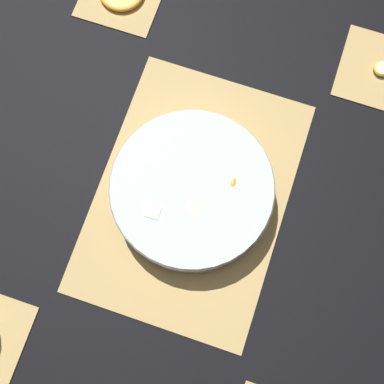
% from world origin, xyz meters
% --- Properties ---
extents(ground_plane, '(6.00, 6.00, 0.00)m').
position_xyz_m(ground_plane, '(0.00, 0.00, 0.00)').
color(ground_plane, black).
extents(bamboo_mat_center, '(0.49, 0.34, 0.01)m').
position_xyz_m(bamboo_mat_center, '(-0.00, 0.00, 0.00)').
color(bamboo_mat_center, tan).
rests_on(bamboo_mat_center, ground_plane).
extents(coaster_mat_far_left, '(0.16, 0.16, 0.01)m').
position_xyz_m(coaster_mat_far_left, '(-0.36, 0.27, 0.00)').
color(coaster_mat_far_left, tan).
rests_on(coaster_mat_far_left, ground_plane).
extents(fruit_salad_bowl, '(0.29, 0.29, 0.07)m').
position_xyz_m(fruit_salad_bowl, '(0.00, 0.00, 0.04)').
color(fruit_salad_bowl, silver).
rests_on(fruit_salad_bowl, bamboo_mat_center).
extents(banana_coin_single, '(0.03, 0.03, 0.01)m').
position_xyz_m(banana_coin_single, '(-0.36, 0.27, 0.01)').
color(banana_coin_single, '#F4EABC').
rests_on(banana_coin_single, coaster_mat_far_left).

